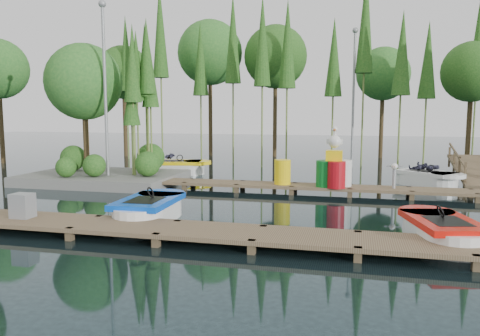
% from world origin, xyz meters
% --- Properties ---
extents(ground_plane, '(90.00, 90.00, 0.00)m').
position_xyz_m(ground_plane, '(0.00, 0.00, 0.00)').
color(ground_plane, '#1C2F34').
extents(near_dock, '(18.00, 1.50, 0.50)m').
position_xyz_m(near_dock, '(0.00, -4.50, 0.23)').
color(near_dock, brown).
rests_on(near_dock, ground).
extents(far_dock, '(15.00, 1.20, 0.50)m').
position_xyz_m(far_dock, '(1.00, 2.50, 0.23)').
color(far_dock, brown).
rests_on(far_dock, ground).
extents(island, '(6.20, 4.20, 6.75)m').
position_xyz_m(island, '(-6.30, 3.29, 3.18)').
color(island, slate).
rests_on(island, ground).
extents(tree_screen, '(34.42, 18.53, 10.31)m').
position_xyz_m(tree_screen, '(-2.04, 10.60, 6.12)').
color(tree_screen, '#40311B').
rests_on(tree_screen, ground).
extents(lamp_island, '(0.30, 0.30, 7.25)m').
position_xyz_m(lamp_island, '(-5.50, 2.50, 4.26)').
color(lamp_island, gray).
rests_on(lamp_island, ground).
extents(lamp_rear, '(0.30, 0.30, 7.25)m').
position_xyz_m(lamp_rear, '(4.00, 11.00, 4.26)').
color(lamp_rear, gray).
rests_on(lamp_rear, ground).
extents(ramp, '(1.50, 3.94, 1.49)m').
position_xyz_m(ramp, '(9.00, 6.50, 0.59)').
color(ramp, brown).
rests_on(ramp, ground).
extents(boat_blue, '(1.44, 3.01, 1.00)m').
position_xyz_m(boat_blue, '(-1.20, -2.87, 0.29)').
color(boat_blue, white).
rests_on(boat_blue, ground).
extents(boat_red, '(1.91, 3.05, 0.95)m').
position_xyz_m(boat_red, '(6.11, -3.40, 0.27)').
color(boat_red, white).
rests_on(boat_red, ground).
extents(boat_yellow_far, '(3.21, 1.95, 1.50)m').
position_xyz_m(boat_yellow_far, '(-4.01, 6.31, 0.32)').
color(boat_yellow_far, white).
rests_on(boat_yellow_far, ground).
extents(boat_white_far, '(2.96, 2.78, 1.33)m').
position_xyz_m(boat_white_far, '(7.01, 5.34, 0.30)').
color(boat_white_far, white).
rests_on(boat_white_far, ground).
extents(utility_cabinet, '(0.50, 0.42, 0.61)m').
position_xyz_m(utility_cabinet, '(-3.90, -4.50, 0.61)').
color(utility_cabinet, gray).
rests_on(utility_cabinet, near_dock).
extents(yellow_barrel, '(0.60, 0.60, 0.90)m').
position_xyz_m(yellow_barrel, '(1.61, 2.50, 0.75)').
color(yellow_barrel, yellow).
rests_on(yellow_barrel, far_dock).
extents(drum_cluster, '(1.24, 1.14, 2.14)m').
position_xyz_m(drum_cluster, '(3.50, 2.34, 0.93)').
color(drum_cluster, '#0B6A1F').
rests_on(drum_cluster, far_dock).
extents(seagull_post, '(0.55, 0.30, 0.88)m').
position_xyz_m(seagull_post, '(5.52, 2.50, 0.89)').
color(seagull_post, gray).
rests_on(seagull_post, far_dock).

